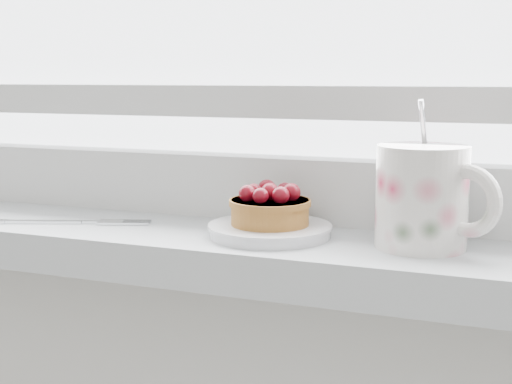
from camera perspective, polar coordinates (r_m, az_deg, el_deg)
The scene contains 4 objects.
saucer at distance 0.71m, azimuth 1.12°, elevation -3.09°, with size 0.12×0.12×0.01m, color silver.
raspberry_tart at distance 0.71m, azimuth 1.13°, elevation -1.21°, with size 0.08×0.08×0.04m.
floral_mug at distance 0.67m, azimuth 13.36°, elevation -0.24°, with size 0.13×0.11×0.14m.
fork at distance 0.80m, azimuth -14.74°, elevation -2.33°, with size 0.17×0.08×0.00m.
Camera 1 is at (0.24, 1.23, 1.10)m, focal length 50.00 mm.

